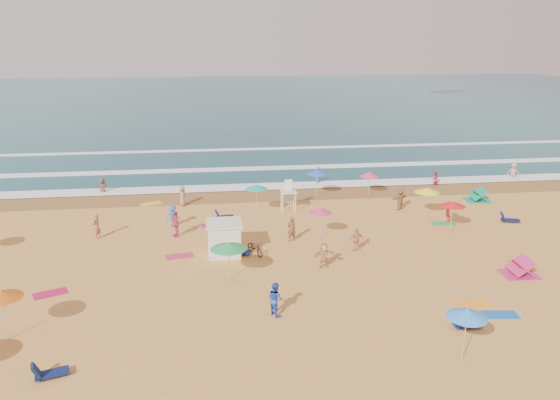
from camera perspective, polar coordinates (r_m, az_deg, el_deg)
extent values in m
plane|color=gold|center=(35.28, 0.66, -5.16)|extent=(220.00, 220.00, 0.00)
cube|color=#0C4756|center=(117.23, -5.06, 10.31)|extent=(220.00, 140.00, 0.18)
plane|color=olive|center=(47.02, -1.43, 0.52)|extent=(220.00, 220.00, 0.00)
cube|color=white|center=(49.39, -1.72, 1.43)|extent=(200.00, 2.20, 0.05)
cube|color=white|center=(56.14, -2.42, 3.32)|extent=(200.00, 1.60, 0.05)
cube|color=white|center=(65.88, -3.17, 5.34)|extent=(200.00, 1.20, 0.05)
cube|color=silver|center=(34.36, -5.84, -4.08)|extent=(2.00, 2.00, 2.00)
cube|color=silver|center=(34.00, -5.89, -2.41)|extent=(2.20, 2.20, 0.12)
imported|color=black|center=(34.36, -2.62, -4.99)|extent=(1.32, 1.81, 0.91)
cone|color=green|center=(30.45, -5.38, -4.79)|extent=(2.04, 2.04, 0.35)
cone|color=#D55C12|center=(27.39, -27.12, -8.77)|extent=(1.82, 1.82, 0.35)
cone|color=#F6FC1A|center=(42.00, 15.13, 1.00)|extent=(1.85, 1.85, 0.35)
cone|color=#15AA87|center=(41.09, -2.46, 1.39)|extent=(1.62, 1.62, 0.35)
cone|color=#DD3165|center=(36.42, 4.26, -1.09)|extent=(1.55, 1.55, 0.35)
cone|color=#F63661|center=(46.98, 9.33, 2.65)|extent=(1.67, 1.67, 0.35)
cone|color=#358DF1|center=(24.37, 18.97, -11.15)|extent=(1.70, 1.70, 0.35)
cone|color=blue|center=(45.72, 3.89, 2.93)|extent=(1.73, 1.73, 0.35)
cone|color=red|center=(39.68, 17.62, -0.38)|extent=(1.74, 1.74, 0.35)
cube|color=#0D1945|center=(24.81, -22.71, -16.36)|extent=(1.41, 0.93, 0.34)
cube|color=#0E1746|center=(34.46, -4.27, -5.46)|extent=(1.40, 0.86, 0.34)
cube|color=#101D52|center=(27.77, 18.97, -12.20)|extent=(1.31, 0.58, 0.34)
cube|color=#0F124D|center=(43.63, 22.94, -1.94)|extent=(1.40, 0.89, 0.34)
cube|color=#0F124C|center=(41.11, -5.76, -1.75)|extent=(1.38, 0.80, 0.34)
cube|color=#B51648|center=(31.96, -22.89, -8.99)|extent=(1.90, 1.46, 0.03)
cube|color=#1A70A6|center=(35.70, -5.71, -4.95)|extent=(1.77, 1.01, 0.03)
cube|color=yellow|center=(45.79, -13.31, -0.38)|extent=(1.90, 1.51, 0.03)
cube|color=#B92B4B|center=(34.75, -10.45, -5.79)|extent=(1.83, 1.15, 0.03)
cube|color=#CC194C|center=(39.73, -6.95, -2.70)|extent=(1.79, 1.07, 0.03)
cube|color=#1B5EAC|center=(29.55, 22.05, -11.05)|extent=(1.80, 1.08, 0.03)
cube|color=#279E59|center=(41.71, 16.68, -2.35)|extent=(1.73, 0.91, 0.03)
cube|color=orange|center=(30.10, 19.53, -10.23)|extent=(1.74, 0.94, 0.03)
imported|color=#AC714F|center=(44.58, -10.17, 0.43)|extent=(0.72, 0.92, 1.66)
imported|color=brown|center=(36.38, 1.20, -3.03)|extent=(0.72, 0.58, 1.71)
imported|color=red|center=(41.63, 17.22, -1.25)|extent=(0.96, 1.22, 1.66)
imported|color=tan|center=(32.43, 4.62, -5.79)|extent=(1.49, 0.68, 1.54)
imported|color=#2871BD|center=(39.81, -11.16, -1.66)|extent=(1.18, 0.93, 1.60)
imported|color=#D83666|center=(52.07, 15.84, 2.11)|extent=(0.78, 0.61, 1.59)
imported|color=#E2386C|center=(37.83, -10.85, -2.44)|extent=(0.76, 1.17, 1.84)
imported|color=tan|center=(35.06, 7.99, -4.12)|extent=(0.95, 0.49, 1.55)
imported|color=#AB704E|center=(43.95, 12.44, 0.11)|extent=(1.65, 1.22, 1.73)
imported|color=#2746BA|center=(27.12, -0.50, -10.28)|extent=(0.98, 1.05, 1.71)
imported|color=#A9664E|center=(38.85, -18.63, -2.58)|extent=(0.64, 0.76, 1.77)
imported|color=brown|center=(49.92, -18.03, 1.29)|extent=(0.92, 0.86, 1.58)
imported|color=blue|center=(50.66, 3.92, 2.45)|extent=(0.62, 0.76, 1.82)
imported|color=tan|center=(56.58, 23.20, 2.66)|extent=(1.36, 1.09, 1.85)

